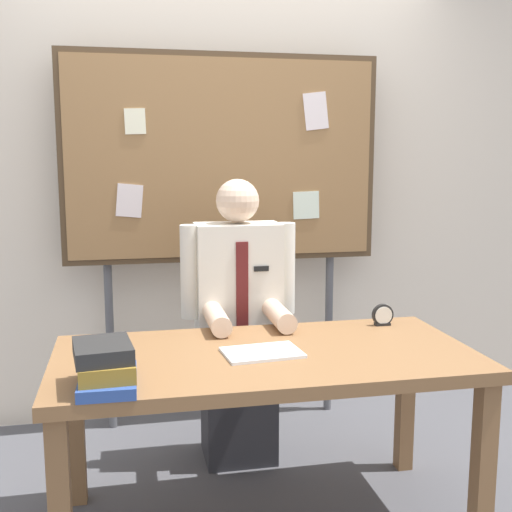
{
  "coord_description": "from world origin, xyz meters",
  "views": [
    {
      "loc": [
        -0.52,
        -2.31,
        1.49
      ],
      "look_at": [
        0.0,
        0.18,
        1.08
      ],
      "focal_mm": 44.48,
      "sensor_mm": 36.0,
      "label": 1
    }
  ],
  "objects_px": {
    "book_stack": "(106,366)",
    "bulletin_board": "(223,163)",
    "desk_clock": "(383,316)",
    "open_notebook": "(262,353)",
    "desk": "(266,374)",
    "person": "(238,333)"
  },
  "relations": [
    {
      "from": "book_stack",
      "to": "bulletin_board",
      "type": "bearing_deg",
      "value": 65.54
    },
    {
      "from": "bulletin_board",
      "to": "desk_clock",
      "type": "xyz_separation_m",
      "value": [
        0.6,
        -0.78,
        -0.67
      ]
    },
    {
      "from": "open_notebook",
      "to": "desk",
      "type": "bearing_deg",
      "value": 47.86
    },
    {
      "from": "bulletin_board",
      "to": "book_stack",
      "type": "distance_m",
      "value": 1.58
    },
    {
      "from": "book_stack",
      "to": "desk_clock",
      "type": "distance_m",
      "value": 1.31
    },
    {
      "from": "person",
      "to": "desk",
      "type": "bearing_deg",
      "value": -90.0
    },
    {
      "from": "person",
      "to": "bulletin_board",
      "type": "height_order",
      "value": "bulletin_board"
    },
    {
      "from": "book_stack",
      "to": "open_notebook",
      "type": "bearing_deg",
      "value": 21.91
    },
    {
      "from": "desk",
      "to": "open_notebook",
      "type": "bearing_deg",
      "value": -132.14
    },
    {
      "from": "book_stack",
      "to": "person",
      "type": "bearing_deg",
      "value": 55.06
    },
    {
      "from": "bulletin_board",
      "to": "open_notebook",
      "type": "relative_size",
      "value": 6.86
    },
    {
      "from": "bulletin_board",
      "to": "open_notebook",
      "type": "distance_m",
      "value": 1.29
    },
    {
      "from": "book_stack",
      "to": "desk",
      "type": "bearing_deg",
      "value": 22.96
    },
    {
      "from": "person",
      "to": "book_stack",
      "type": "height_order",
      "value": "person"
    },
    {
      "from": "desk",
      "to": "desk_clock",
      "type": "height_order",
      "value": "desk_clock"
    },
    {
      "from": "desk_clock",
      "to": "book_stack",
      "type": "bearing_deg",
      "value": -156.07
    },
    {
      "from": "open_notebook",
      "to": "desk_clock",
      "type": "bearing_deg",
      "value": 25.77
    },
    {
      "from": "bulletin_board",
      "to": "book_stack",
      "type": "bearing_deg",
      "value": -114.46
    },
    {
      "from": "desk",
      "to": "person",
      "type": "distance_m",
      "value": 0.6
    },
    {
      "from": "open_notebook",
      "to": "desk_clock",
      "type": "distance_m",
      "value": 0.69
    },
    {
      "from": "bulletin_board",
      "to": "open_notebook",
      "type": "bearing_deg",
      "value": -90.97
    },
    {
      "from": "desk",
      "to": "bulletin_board",
      "type": "xyz_separation_m",
      "value": [
        0.0,
        1.06,
        0.8
      ]
    }
  ]
}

